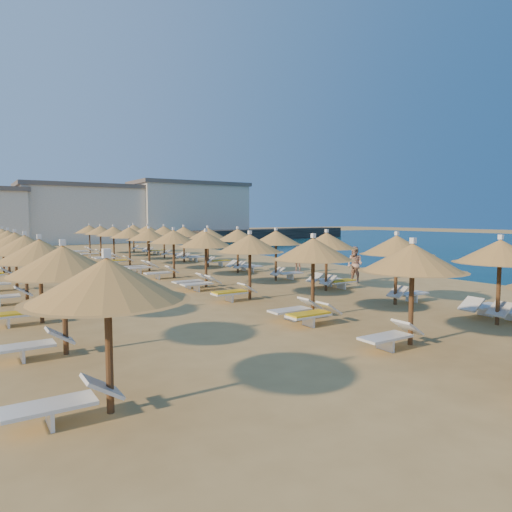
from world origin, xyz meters
TOP-DOWN VIEW (x-y plane):
  - ground at (0.00, 0.00)m, footprint 220.00×220.00m
  - jetty at (27.82, 41.27)m, footprint 30.09×11.02m
  - hotel_blocks at (2.85, 45.27)m, footprint 44.11×9.48m
  - parasol_row_east at (2.00, 5.96)m, footprint 2.62×43.92m
  - parasol_row_west at (-1.87, 5.96)m, footprint 2.62×43.92m
  - parasol_row_inland at (-9.19, 4.08)m, footprint 2.62×25.15m
  - loungers at (-1.59, 5.44)m, footprint 14.32×41.87m
  - beachgoer_b at (4.92, 1.55)m, footprint 0.77×0.93m
  - beachgoer_c at (4.99, 6.15)m, footprint 0.72×0.97m

SIDE VIEW (x-z plane):
  - ground at x=0.00m, z-range 0.00..0.00m
  - loungers at x=-1.59m, z-range 0.01..0.67m
  - jetty at x=27.82m, z-range 0.00..1.50m
  - beachgoer_c at x=4.99m, z-range 0.00..1.53m
  - beachgoer_b at x=4.92m, z-range 0.00..1.75m
  - parasol_row_inland at x=-9.19m, z-range 0.79..3.44m
  - parasol_row_east at x=2.00m, z-range 0.79..3.44m
  - parasol_row_west at x=-1.87m, z-range 0.79..3.44m
  - hotel_blocks at x=2.85m, z-range -0.35..7.75m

